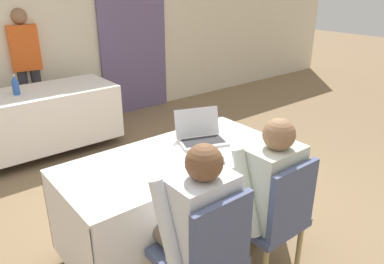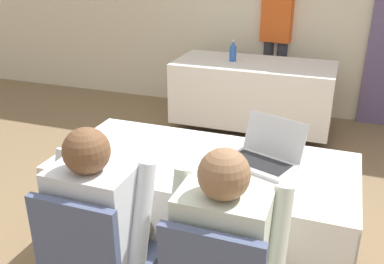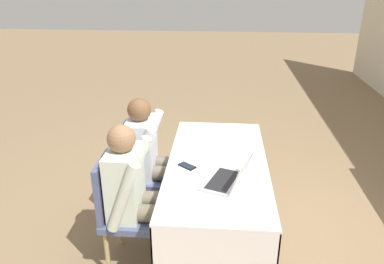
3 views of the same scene
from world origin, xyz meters
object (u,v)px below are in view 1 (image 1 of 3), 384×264
chair_near_right (274,215)px  person_white_shirt (264,188)px  laptop (201,136)px  cell_phone (205,163)px  chair_near_left (206,254)px  person_red_shirt (27,65)px  water_bottle (16,86)px  person_checkered_shirt (194,222)px

chair_near_right → person_white_shirt: bearing=-90.0°
laptop → cell_phone: (-0.22, -0.31, -0.04)m
cell_phone → chair_near_left: size_ratio=0.17×
cell_phone → person_red_shirt: size_ratio=0.09×
cell_phone → person_red_shirt: person_red_shirt is taller
water_bottle → chair_near_left: water_bottle is taller
cell_phone → water_bottle: water_bottle is taller
laptop → chair_near_right: bearing=-71.7°
laptop → person_checkered_shirt: person_checkered_shirt is taller
person_white_shirt → chair_near_right: bearing=90.0°
chair_near_left → water_bottle: bearing=-87.1°
water_bottle → person_checkered_shirt: person_checkered_shirt is taller
laptop → chair_near_right: (-0.02, -0.77, -0.30)m
person_checkered_shirt → person_red_shirt: person_red_shirt is taller
chair_near_right → person_checkered_shirt: 0.62m
person_red_shirt → person_checkered_shirt: bearing=-84.9°
laptop → person_checkered_shirt: bearing=-112.3°
cell_phone → person_checkered_shirt: (-0.39, -0.36, -0.10)m
cell_phone → person_white_shirt: size_ratio=0.13×
water_bottle → chair_near_right: bearing=-76.1°
person_white_shirt → person_red_shirt: (-0.41, 3.57, 0.26)m
water_bottle → person_checkered_shirt: 2.89m
chair_near_right → water_bottle: bearing=-76.1°
person_red_shirt → chair_near_right: bearing=-75.7°
water_bottle → person_white_shirt: (0.74, -2.88, -0.19)m
chair_near_left → person_red_shirt: 3.70m
chair_near_left → person_white_shirt: (0.59, 0.10, 0.16)m
cell_phone → person_red_shirt: bearing=131.1°
chair_near_left → chair_near_right: 0.59m
chair_near_right → person_checkered_shirt: size_ratio=0.78×
water_bottle → laptop: bearing=-71.0°
laptop → person_checkered_shirt: size_ratio=0.38×
laptop → chair_near_right: size_ratio=0.49×
chair_near_left → laptop: bearing=-128.2°
chair_near_right → cell_phone: bearing=-66.4°
person_white_shirt → person_red_shirt: person_red_shirt is taller
cell_phone → water_bottle: size_ratio=0.69×
cell_phone → person_checkered_shirt: bearing=-99.5°
chair_near_right → laptop: bearing=-91.6°
cell_phone → water_bottle: 2.58m
water_bottle → chair_near_left: size_ratio=0.24×
person_checkered_shirt → person_white_shirt: 0.59m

